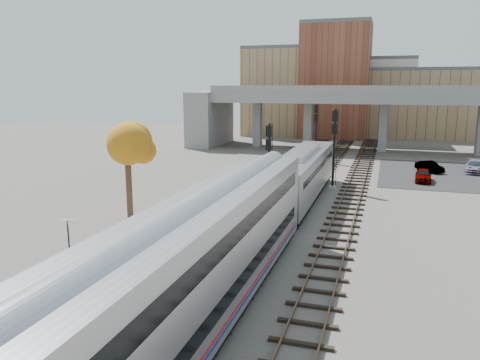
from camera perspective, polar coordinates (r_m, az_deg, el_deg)
The scene contains 17 objects.
ground at distance 29.11m, azimuth 1.33°, elevation -7.78°, with size 160.00×160.00×0.00m, color #47423D.
platform at distance 31.74m, azimuth -11.41°, elevation -6.03°, with size 4.50×60.00×0.35m, color #9E9E99.
yellow_strip at distance 30.84m, azimuth -8.32°, elevation -6.09°, with size 0.70×60.00×0.01m, color yellow.
tracks at distance 40.60m, azimuth 7.53°, elevation -2.17°, with size 10.70×95.00×0.25m.
overpass at distance 71.54m, azimuth 15.48°, elevation 8.08°, with size 54.00×12.00×9.50m.
buildings_far at distance 93.19m, azimuth 13.82°, elevation 10.15°, with size 43.00×21.00×20.60m.
parking_lot at distance 55.60m, azimuth 23.81°, elevation 0.60°, with size 14.00×18.00×0.04m, color black.
locomotive at distance 39.64m, azimuth 7.58°, elevation 0.75°, with size 3.02×19.05×4.10m.
coach at distance 18.43m, azimuth -4.98°, elevation -10.29°, with size 3.03×25.00×5.00m.
signal_mast_near at distance 36.80m, azimuth 3.53°, elevation 1.55°, with size 0.60×0.64×6.70m.
signal_mast_mid at distance 44.19m, azimuth 11.37°, elevation 3.71°, with size 0.60×0.64×7.46m.
signal_mast_far at distance 60.66m, azimuth 9.20°, elevation 5.74°, with size 0.60×0.64×7.27m.
station_sign at distance 26.71m, azimuth -20.23°, elevation -5.85°, with size 0.88×0.31×2.27m.
tree at distance 33.70m, azimuth -13.63°, elevation 4.50°, with size 3.60×3.60×7.67m.
car_a at distance 50.52m, azimuth 21.44°, elevation 0.54°, with size 1.53×3.80×1.29m, color #99999E.
car_b at distance 56.38m, azimuth 22.11°, elevation 1.52°, with size 1.27×3.64×1.20m, color #99999E.
car_c at distance 58.12m, azimuth 26.70°, elevation 1.48°, with size 1.87×4.61×1.34m, color #99999E.
Camera 1 is at (7.63, -26.39, 9.64)m, focal length 35.00 mm.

